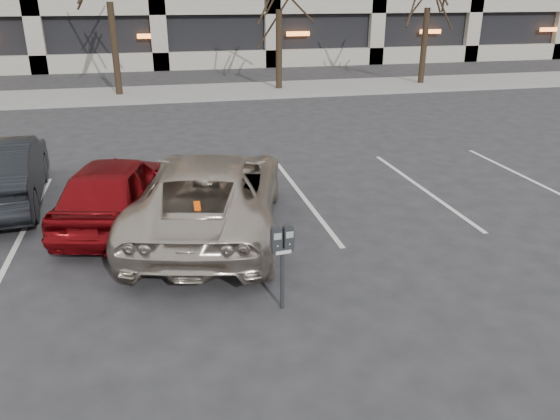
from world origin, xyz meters
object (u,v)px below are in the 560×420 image
(car_red, at_px, (116,189))
(suv_silver, at_px, (210,193))
(car_dark, at_px, (0,171))
(parking_meter, at_px, (282,247))

(car_red, bearing_deg, suv_silver, 168.21)
(car_dark, bearing_deg, car_red, 141.93)
(car_red, distance_m, car_dark, 2.84)
(suv_silver, bearing_deg, car_dark, -16.10)
(parking_meter, relative_size, suv_silver, 0.22)
(suv_silver, height_order, car_red, suv_silver)
(parking_meter, height_order, suv_silver, suv_silver)
(suv_silver, distance_m, car_dark, 4.74)
(parking_meter, relative_size, car_red, 0.32)
(parking_meter, bearing_deg, car_dark, 125.87)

